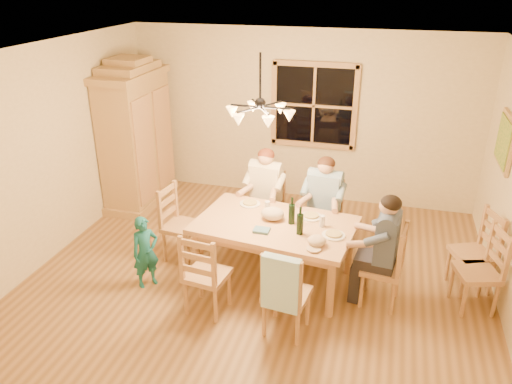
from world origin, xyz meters
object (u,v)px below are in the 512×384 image
(chair_far_left, at_px, (265,219))
(armoire, at_px, (137,139))
(chair_near_right, at_px, (286,306))
(child, at_px, (145,252))
(wine_bottle_a, at_px, (292,211))
(adult_plaid_man, at_px, (324,193))
(adult_slate_man, at_px, (385,237))
(dining_table, at_px, (275,230))
(chair_spare_back, at_px, (470,265))
(chair_spare_front, at_px, (474,284))
(chair_near_left, at_px, (208,286))
(wine_bottle_b, at_px, (300,221))
(adult_woman, at_px, (266,184))
(chair_end_left, at_px, (183,237))
(chair_far_right, at_px, (322,230))
(chair_end_right, at_px, (380,279))
(chandelier, at_px, (260,112))

(chair_far_left, bearing_deg, armoire, -10.24)
(chair_near_right, bearing_deg, child, 175.01)
(armoire, distance_m, wine_bottle_a, 3.21)
(adult_plaid_man, bearing_deg, adult_slate_man, 136.64)
(dining_table, relative_size, chair_far_left, 1.97)
(chair_spare_back, bearing_deg, chair_far_left, 56.34)
(armoire, relative_size, wine_bottle_a, 6.97)
(chair_spare_front, bearing_deg, chair_near_left, 89.81)
(adult_plaid_man, relative_size, wine_bottle_b, 2.65)
(armoire, xyz_separation_m, adult_slate_man, (3.87, -1.77, -0.22))
(chair_near_left, bearing_deg, chair_far_left, 90.00)
(adult_woman, relative_size, chair_spare_back, 0.88)
(wine_bottle_b, relative_size, chair_spare_back, 0.33)
(chair_end_left, bearing_deg, chair_far_left, 136.74)
(chair_far_right, bearing_deg, chair_end_left, 27.98)
(wine_bottle_b, bearing_deg, adult_slate_man, 1.46)
(chair_end_left, height_order, child, chair_end_left)
(armoire, bearing_deg, chair_spare_front, -18.07)
(dining_table, height_order, child, child)
(adult_slate_man, bearing_deg, chair_spare_front, -72.94)
(chair_far_left, bearing_deg, chair_spare_back, 176.20)
(wine_bottle_b, bearing_deg, chair_spare_front, 5.96)
(chair_far_left, bearing_deg, adult_woman, -0.00)
(chair_end_right, bearing_deg, dining_table, 90.00)
(armoire, relative_size, adult_slate_man, 2.63)
(chair_end_right, height_order, chair_spare_back, same)
(child, relative_size, chair_spare_back, 0.90)
(chair_near_left, bearing_deg, adult_slate_man, 26.57)
(chair_spare_front, bearing_deg, chair_far_right, 49.84)
(chair_far_right, bearing_deg, chair_end_right, 136.64)
(dining_table, bearing_deg, adult_slate_man, -6.98)
(armoire, xyz_separation_m, chair_end_left, (1.35, -1.46, -0.75))
(chair_end_left, bearing_deg, chair_end_right, 90.00)
(chair_end_left, xyz_separation_m, chair_spare_back, (3.52, 0.26, 0.00))
(adult_plaid_man, distance_m, child, 2.35)
(adult_slate_man, bearing_deg, adult_woman, 63.43)
(dining_table, distance_m, chair_spare_back, 2.33)
(chandelier, distance_m, chair_spare_front, 3.03)
(adult_slate_man, bearing_deg, dining_table, 90.00)
(chair_far_right, relative_size, chair_near_right, 1.00)
(armoire, height_order, adult_slate_man, armoire)
(chair_near_right, height_order, chair_spare_front, same)
(chair_spare_back, bearing_deg, chair_end_left, 71.36)
(armoire, xyz_separation_m, wine_bottle_a, (2.80, -1.57, -0.13))
(armoire, relative_size, child, 2.57)
(adult_woman, relative_size, child, 0.98)
(chair_near_right, relative_size, chair_spare_front, 1.00)
(chair_end_left, height_order, adult_slate_man, adult_slate_man)
(dining_table, distance_m, chair_end_left, 1.32)
(armoire, bearing_deg, chandelier, -33.46)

